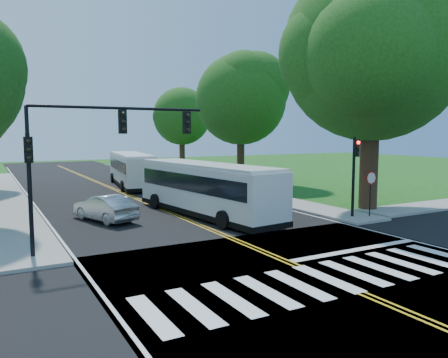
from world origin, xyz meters
TOP-DOWN VIEW (x-y plane):
  - ground at (0.00, 0.00)m, footprint 140.00×140.00m
  - road at (0.00, 18.00)m, footprint 14.00×96.00m
  - cross_road at (0.00, 0.00)m, footprint 60.00×12.00m
  - center_line at (0.00, 22.00)m, footprint 0.36×70.00m
  - edge_line_w at (-6.80, 22.00)m, footprint 0.12×70.00m
  - edge_line_e at (6.80, 22.00)m, footprint 0.12×70.00m
  - crosswalk at (0.00, -0.50)m, footprint 12.60×3.00m
  - stop_bar at (3.50, 1.60)m, footprint 6.60×0.40m
  - sidewalk_nw at (-8.30, 25.00)m, footprint 2.60×40.00m
  - sidewalk_ne at (8.30, 25.00)m, footprint 2.60×40.00m
  - tree_ne_big at (11.00, 8.00)m, footprint 10.80×10.80m
  - tree_east_mid at (11.50, 24.00)m, footprint 8.40×8.40m
  - tree_east_far at (12.50, 40.00)m, footprint 7.20×7.20m
  - signal_nw at (-5.86, 6.43)m, footprint 7.15×0.46m
  - signal_ne at (8.20, 6.44)m, footprint 0.30×0.46m
  - stop_sign at (9.00, 5.98)m, footprint 0.76×0.08m
  - bus_lead at (1.45, 11.29)m, footprint 3.89×11.90m
  - bus_follow at (1.95, 27.21)m, footprint 4.07×11.62m
  - hatchback at (-4.03, 12.51)m, footprint 2.78×4.55m
  - suv at (5.35, 12.97)m, footprint 2.60×4.81m
  - dark_sedan at (5.07, 20.91)m, footprint 2.36×4.38m

SIDE VIEW (x-z plane):
  - ground at x=0.00m, z-range 0.00..0.00m
  - road at x=0.00m, z-range 0.00..0.01m
  - cross_road at x=0.00m, z-range 0.00..0.01m
  - center_line at x=0.00m, z-range 0.01..0.02m
  - edge_line_w at x=-6.80m, z-range 0.01..0.02m
  - edge_line_e at x=6.80m, z-range 0.01..0.02m
  - crosswalk at x=0.00m, z-range 0.01..0.02m
  - stop_bar at x=3.50m, z-range 0.01..0.02m
  - sidewalk_nw at x=-8.30m, z-range 0.00..0.15m
  - sidewalk_ne at x=8.30m, z-range 0.00..0.15m
  - dark_sedan at x=5.07m, z-range 0.01..1.22m
  - suv at x=5.35m, z-range 0.01..1.29m
  - hatchback at x=-4.03m, z-range 0.01..1.43m
  - bus_follow at x=1.95m, z-range 0.09..3.04m
  - bus_lead at x=1.45m, z-range 0.10..3.12m
  - stop_sign at x=9.00m, z-range 0.77..3.30m
  - signal_ne at x=8.20m, z-range 0.76..5.16m
  - signal_nw at x=-5.86m, z-range 1.55..7.21m
  - tree_east_far at x=12.50m, z-range 1.69..12.03m
  - tree_east_mid at x=11.50m, z-range 1.89..13.82m
  - tree_ne_big at x=11.00m, z-range 2.17..17.08m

